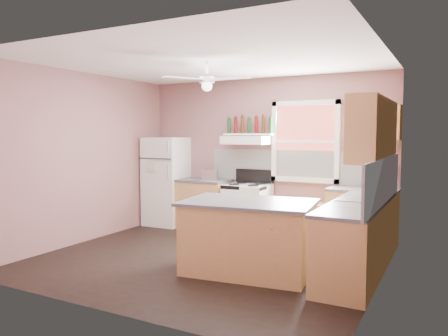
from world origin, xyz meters
The scene contains 32 objects.
floor centered at (0.00, 0.00, 0.00)m, with size 4.50×4.50×0.00m, color black.
ceiling centered at (0.00, 0.00, 2.70)m, with size 4.50×4.50×0.00m, color white.
wall_back centered at (0.00, 2.02, 1.35)m, with size 4.50×0.05×2.70m, color #885B5B.
wall_right centered at (2.27, 0.00, 1.35)m, with size 0.05×4.00×2.70m, color #885B5B.
wall_left centered at (-2.27, 0.00, 1.35)m, with size 0.05×4.00×2.70m, color #885B5B.
backsplash_back centered at (0.45, 1.99, 1.18)m, with size 2.90×0.03×0.55m, color white.
backsplash_right centered at (2.23, 0.30, 1.18)m, with size 0.03×2.60×0.55m, color white.
window_view centered at (0.75, 1.98, 1.60)m, with size 1.00×0.02×1.20m, color maroon.
window_frame centered at (0.75, 1.96, 1.60)m, with size 1.16×0.07×1.36m, color white.
refrigerator centered at (-1.86, 1.66, 0.83)m, with size 0.70×0.68×1.66m, color white.
base_cabinet_left centered at (-1.06, 1.70, 0.43)m, with size 0.90×0.60×0.86m, color #AE8148.
counter_left centered at (-1.06, 1.70, 0.88)m, with size 0.92×0.62×0.04m, color #49494C.
toaster centered at (-0.93, 1.70, 0.99)m, with size 0.28×0.16×0.18m, color silver.
stove centered at (-0.16, 1.66, 0.43)m, with size 0.72×0.64×0.86m, color white.
range_hood centered at (-0.23, 1.75, 1.62)m, with size 0.78×0.50×0.14m, color white.
bottle_shelf centered at (-0.23, 1.87, 1.72)m, with size 0.90×0.26×0.03m, color white.
cart centered at (0.95, 1.75, 0.28)m, with size 0.56×0.37×0.56m, color #AE8148.
base_cabinet_corner centered at (1.75, 1.70, 0.43)m, with size 1.00×0.60×0.86m, color #AE8148.
base_cabinet_right centered at (1.95, 0.30, 0.43)m, with size 0.60×2.20×0.86m, color #AE8148.
counter_corner centered at (1.75, 1.70, 0.88)m, with size 1.02×0.62×0.04m, color #49494C.
counter_right centered at (1.94, 0.30, 0.88)m, with size 0.62×2.22×0.04m, color #49494C.
sink centered at (1.94, 0.50, 0.90)m, with size 0.55×0.45×0.03m, color silver.
faucet centered at (2.10, 0.50, 0.97)m, with size 0.03×0.03×0.14m, color silver.
upper_cabinet_right centered at (2.08, 0.50, 1.78)m, with size 0.33×1.80×0.76m, color #AE8148.
upper_cabinet_corner centered at (1.95, 1.83, 1.90)m, with size 0.60×0.33×0.52m, color #AE8148.
paper_towel centered at (2.07, 1.86, 1.25)m, with size 0.12×0.12×0.26m, color white.
island centered at (0.73, -0.23, 0.43)m, with size 1.52×0.96×0.86m, color #AE8148.
island_top centered at (0.73, -0.23, 0.88)m, with size 1.61×1.05×0.04m, color #49494C.
ceiling_fan_hub centered at (0.00, 0.00, 2.45)m, with size 0.20×0.20×0.08m, color white.
soap_bottle centered at (2.09, 0.24, 1.03)m, with size 0.10×0.10×0.27m, color silver.
red_caddy centered at (1.97, 1.17, 0.95)m, with size 0.18×0.12×0.10m, color #A3160E.
wine_bottles centered at (-0.23, 1.87, 1.88)m, with size 0.86×0.06×0.31m.
Camera 1 is at (2.97, -5.11, 1.74)m, focal length 35.00 mm.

